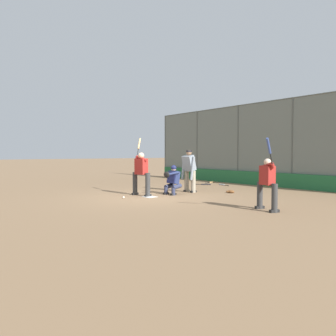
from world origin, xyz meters
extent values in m
plane|color=#846647|center=(0.00, 0.00, 0.00)|extent=(160.00, 160.00, 0.00)
cube|color=white|center=(0.00, 0.00, 0.01)|extent=(0.43, 0.43, 0.01)
cylinder|color=#515651|center=(-1.60, -7.01, 2.12)|extent=(0.08, 0.08, 4.23)
cylinder|color=#515651|center=(1.60, -7.01, 2.12)|extent=(0.08, 0.08, 4.23)
cylinder|color=#515651|center=(4.80, -7.01, 2.12)|extent=(0.08, 0.08, 4.23)
cylinder|color=#515651|center=(8.00, -7.01, 2.12)|extent=(0.08, 0.08, 4.23)
cube|color=slate|center=(0.00, -7.01, 2.12)|extent=(16.00, 0.01, 4.23)
cylinder|color=#515651|center=(0.00, -7.01, 4.20)|extent=(16.00, 0.06, 0.06)
cube|color=#236638|center=(0.00, -6.91, 0.34)|extent=(15.68, 0.18, 0.68)
cube|color=slate|center=(-2.16, -9.58, 0.06)|extent=(11.20, 3.05, 0.12)
cube|color=slate|center=(-2.16, -8.48, 0.22)|extent=(11.20, 0.55, 0.44)
cube|color=#B7BABC|center=(-2.16, -8.48, 0.48)|extent=(11.20, 0.24, 0.08)
cube|color=slate|center=(-2.16, -9.03, 0.38)|extent=(11.20, 0.55, 0.76)
cube|color=#B7BABC|center=(-2.16, -9.03, 0.80)|extent=(11.20, 0.24, 0.08)
cube|color=slate|center=(-2.16, -9.58, 0.54)|extent=(11.20, 0.55, 1.08)
cube|color=#B7BABC|center=(-2.16, -9.58, 1.12)|extent=(11.20, 0.24, 0.08)
cube|color=slate|center=(-2.16, -10.13, 0.70)|extent=(11.20, 0.55, 1.40)
cube|color=#B7BABC|center=(-2.16, -10.13, 1.44)|extent=(11.20, 0.24, 0.08)
cylinder|color=#333333|center=(0.14, -0.01, 0.44)|extent=(0.19, 0.19, 0.89)
cube|color=black|center=(0.14, -0.01, 0.04)|extent=(0.14, 0.29, 0.08)
cylinder|color=#333333|center=(0.87, 0.08, 0.44)|extent=(0.19, 0.19, 0.89)
cube|color=black|center=(0.87, 0.08, 0.04)|extent=(0.14, 0.29, 0.08)
cube|color=maroon|center=(0.50, 0.04, 1.12)|extent=(0.51, 0.34, 0.61)
sphere|color=tan|center=(0.50, 0.04, 1.54)|extent=(0.23, 0.23, 0.23)
cylinder|color=maroon|center=(0.51, 0.01, 1.44)|extent=(0.62, 0.13, 0.23)
cylinder|color=maroon|center=(0.80, 0.05, 1.44)|extent=(0.14, 0.17, 0.17)
sphere|color=black|center=(0.81, 0.02, 1.50)|extent=(0.04, 0.04, 0.04)
cylinder|color=black|center=(0.87, -0.05, 1.66)|extent=(0.16, 0.18, 0.32)
cylinder|color=tan|center=(1.02, -0.22, 2.02)|extent=(0.26, 0.29, 0.45)
cylinder|color=#2D334C|center=(-0.19, -1.00, 0.15)|extent=(0.15, 0.15, 0.30)
cylinder|color=#2D334C|center=(-0.16, -1.19, 0.32)|extent=(0.23, 0.47, 0.23)
cube|color=black|center=(-0.19, -1.00, 0.04)|extent=(0.14, 0.27, 0.08)
cylinder|color=#2D334C|center=(0.21, -0.94, 0.15)|extent=(0.15, 0.15, 0.30)
cylinder|color=#2D334C|center=(0.24, -1.13, 0.32)|extent=(0.23, 0.47, 0.23)
cube|color=black|center=(0.21, -0.94, 0.04)|extent=(0.14, 0.27, 0.08)
cube|color=navy|center=(0.05, -1.20, 0.68)|extent=(0.48, 0.41, 0.54)
cube|color=#191E47|center=(0.03, -1.06, 0.68)|extent=(0.40, 0.19, 0.45)
sphere|color=tan|center=(0.05, -1.20, 1.02)|extent=(0.20, 0.20, 0.20)
sphere|color=#191E47|center=(0.05, -1.20, 1.05)|extent=(0.22, 0.22, 0.22)
cylinder|color=navy|center=(-0.15, -0.99, 0.84)|extent=(0.22, 0.53, 0.16)
ellipsoid|color=black|center=(-0.09, -0.74, 0.81)|extent=(0.31, 0.14, 0.24)
cylinder|color=tan|center=(0.30, -1.17, 0.70)|extent=(0.13, 0.31, 0.43)
cylinder|color=gray|center=(-0.02, -2.21, 0.45)|extent=(0.19, 0.19, 0.90)
cube|color=black|center=(-0.02, -2.21, 0.04)|extent=(0.12, 0.28, 0.08)
cylinder|color=gray|center=(0.39, -2.20, 0.45)|extent=(0.19, 0.19, 0.90)
cube|color=black|center=(0.39, -2.20, 0.04)|extent=(0.12, 0.28, 0.08)
cube|color=gray|center=(0.18, -2.14, 1.22)|extent=(0.50, 0.44, 0.69)
sphere|color=#936B4C|center=(0.18, -2.14, 1.65)|extent=(0.23, 0.23, 0.23)
cylinder|color=black|center=(0.18, -2.14, 1.72)|extent=(0.24, 0.24, 0.08)
cylinder|color=gray|center=(-0.10, -2.08, 1.01)|extent=(0.15, 0.25, 0.96)
cylinder|color=gray|center=(0.46, -2.07, 1.01)|extent=(0.16, 0.26, 0.96)
cylinder|color=#333333|center=(-4.13, -1.05, 0.40)|extent=(0.17, 0.17, 0.80)
cube|color=black|center=(-4.13, -1.05, 0.04)|extent=(0.19, 0.30, 0.08)
cylinder|color=#333333|center=(-4.77, -0.84, 0.40)|extent=(0.17, 0.17, 0.80)
cube|color=black|center=(-4.77, -0.84, 0.04)|extent=(0.19, 0.30, 0.08)
cube|color=maroon|center=(-4.45, -0.94, 1.01)|extent=(0.49, 0.37, 0.55)
sphere|color=beige|center=(-4.45, -0.94, 1.38)|extent=(0.20, 0.20, 0.20)
cylinder|color=maroon|center=(-4.45, -0.92, 1.29)|extent=(0.55, 0.31, 0.21)
cylinder|color=maroon|center=(-4.70, -0.83, 1.29)|extent=(0.10, 0.14, 0.15)
sphere|color=black|center=(-4.70, -0.81, 1.35)|extent=(0.04, 0.04, 0.04)
cylinder|color=black|center=(-4.72, -0.72, 1.49)|extent=(0.08, 0.21, 0.30)
cylinder|color=#334789|center=(-4.78, -0.51, 1.83)|extent=(0.15, 0.31, 0.43)
sphere|color=black|center=(0.79, -5.33, 0.03)|extent=(0.04, 0.04, 0.04)
cylinder|color=black|center=(0.95, -5.37, 0.03)|extent=(0.34, 0.12, 0.03)
cylinder|color=#B7BCC1|center=(1.35, -5.49, 0.03)|extent=(0.48, 0.20, 0.07)
sphere|color=black|center=(2.33, -4.49, 0.03)|extent=(0.04, 0.04, 0.04)
cylinder|color=black|center=(2.21, -4.62, 0.03)|extent=(0.25, 0.28, 0.03)
cylinder|color=#28282D|center=(1.94, -4.93, 0.03)|extent=(0.36, 0.40, 0.07)
sphere|color=black|center=(2.50, -5.47, 0.03)|extent=(0.04, 0.04, 0.04)
cylinder|color=black|center=(2.54, -5.65, 0.03)|extent=(0.11, 0.37, 0.03)
cylinder|color=tan|center=(2.64, -6.07, 0.03)|extent=(0.18, 0.51, 0.07)
ellipsoid|color=brown|center=(-1.08, -3.32, 0.06)|extent=(0.33, 0.21, 0.12)
ellipsoid|color=brown|center=(-0.99, -3.22, 0.05)|extent=(0.12, 0.09, 0.10)
sphere|color=white|center=(0.28, 0.96, 0.04)|extent=(0.07, 0.07, 0.07)
camera|label=1|loc=(-9.94, 7.04, 1.64)|focal=35.00mm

